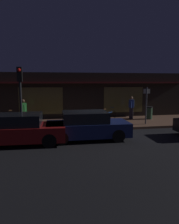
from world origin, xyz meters
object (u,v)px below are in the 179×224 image
at_px(person_bystander, 131,107).
at_px(bicycle_extra, 14,117).
at_px(bicycle_parked, 107,115).
at_px(person_photographer, 23,112).
at_px(parked_car_near, 20,129).
at_px(parked_car_far, 87,126).
at_px(sign_post, 146,103).
at_px(traffic_light_pole, 20,90).
at_px(trash_bin, 149,113).
at_px(motorcycle, 91,118).

bearing_deg(person_bystander, bicycle_extra, 179.43).
relative_size(bicycle_parked, person_photographer, 0.92).
bearing_deg(person_photographer, person_bystander, 9.03).
relative_size(bicycle_extra, parked_car_near, 0.39).
xyz_separation_m(bicycle_extra, parked_car_far, (4.29, -4.68, 0.20)).
bearing_deg(parked_car_near, sign_post, 19.44).
distance_m(bicycle_extra, traffic_light_pole, 4.71).
bearing_deg(sign_post, bicycle_extra, 165.33).
xyz_separation_m(bicycle_parked, trash_bin, (3.20, -0.11, 0.11)).
height_order(traffic_light_pole, parked_car_near, traffic_light_pole).
bearing_deg(parked_car_near, bicycle_parked, 39.71).
relative_size(motorcycle, parked_car_near, 0.38).
height_order(person_photographer, sign_post, sign_post).
height_order(person_photographer, parked_car_near, person_photographer).
bearing_deg(parked_car_far, parked_car_near, -175.99).
xyz_separation_m(bicycle_extra, person_bystander, (8.44, -0.08, 0.52)).
bearing_deg(person_bystander, sign_post, -85.93).
height_order(bicycle_parked, person_bystander, person_bystander).
xyz_separation_m(sign_post, trash_bin, (1.10, 1.75, -0.89)).
bearing_deg(motorcycle, parked_car_near, -144.92).
relative_size(person_photographer, sign_post, 0.70).
xyz_separation_m(motorcycle, person_bystander, (3.46, 2.07, 0.38)).
height_order(sign_post, traffic_light_pole, traffic_light_pole).
relative_size(person_bystander, parked_car_near, 0.40).
xyz_separation_m(person_bystander, sign_post, (0.15, -2.17, 0.48)).
xyz_separation_m(bicycle_parked, bicycle_extra, (-6.50, 0.39, 0.00)).
height_order(motorcycle, parked_car_far, parked_car_far).
bearing_deg(person_bystander, bicycle_parked, -170.92).
bearing_deg(trash_bin, bicycle_extra, 177.04).
xyz_separation_m(motorcycle, person_photographer, (-4.19, 0.86, 0.38)).
distance_m(person_photographer, parked_car_near, 3.63).
distance_m(bicycle_extra, person_photographer, 1.61).
distance_m(person_bystander, parked_car_far, 6.21).
distance_m(motorcycle, person_photographer, 4.30).
height_order(bicycle_parked, parked_car_far, parked_car_far).
bearing_deg(traffic_light_pole, sign_post, 14.11).
bearing_deg(traffic_light_pole, person_bystander, 28.83).
bearing_deg(person_bystander, parked_car_far, -132.11).
bearing_deg(parked_car_far, person_photographer, 135.95).
height_order(motorcycle, bicycle_parked, motorcycle).
distance_m(bicycle_parked, parked_car_far, 4.83).
distance_m(person_bystander, trash_bin, 1.38).
distance_m(bicycle_extra, parked_car_near, 5.03).
relative_size(motorcycle, traffic_light_pole, 0.44).
bearing_deg(trash_bin, person_bystander, 161.65).
bearing_deg(parked_car_far, person_bystander, 47.89).
height_order(bicycle_extra, parked_car_near, parked_car_near).
distance_m(motorcycle, trash_bin, 5.00).
height_order(bicycle_parked, person_photographer, person_photographer).
xyz_separation_m(motorcycle, parked_car_far, (-0.70, -2.52, 0.06)).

